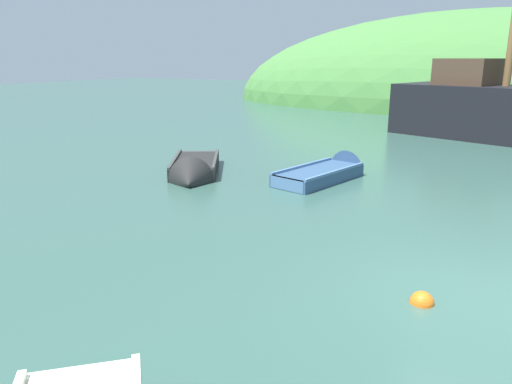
# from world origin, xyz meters

# --- Properties ---
(ground_plane) EXTENTS (120.00, 120.00, 0.00)m
(ground_plane) POSITION_xyz_m (0.00, 0.00, 0.00)
(ground_plane) COLOR #33564C
(shore_hill) EXTENTS (38.12, 20.79, 13.36)m
(shore_hill) POSITION_xyz_m (-2.68, 32.82, 0.00)
(shore_hill) COLOR #477F3D
(shore_hill) RESTS_ON ground
(rowboat_far) EXTENTS (2.87, 3.71, 1.23)m
(rowboat_far) POSITION_xyz_m (-8.13, 4.34, 0.12)
(rowboat_far) COLOR black
(rowboat_far) RESTS_ON ground
(rowboat_outer_right) EXTENTS (1.98, 3.71, 1.12)m
(rowboat_outer_right) POSITION_xyz_m (-4.55, 6.06, 0.11)
(rowboat_outer_right) COLOR #335175
(rowboat_outer_right) RESTS_ON ground
(buoy_yellow) EXTENTS (0.30, 0.30, 0.30)m
(buoy_yellow) POSITION_xyz_m (-4.96, 9.17, 0.00)
(buoy_yellow) COLOR yellow
(buoy_yellow) RESTS_ON ground
(buoy_orange) EXTENTS (0.34, 0.34, 0.34)m
(buoy_orange) POSITION_xyz_m (-0.90, -0.44, 0.00)
(buoy_orange) COLOR orange
(buoy_orange) RESTS_ON ground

